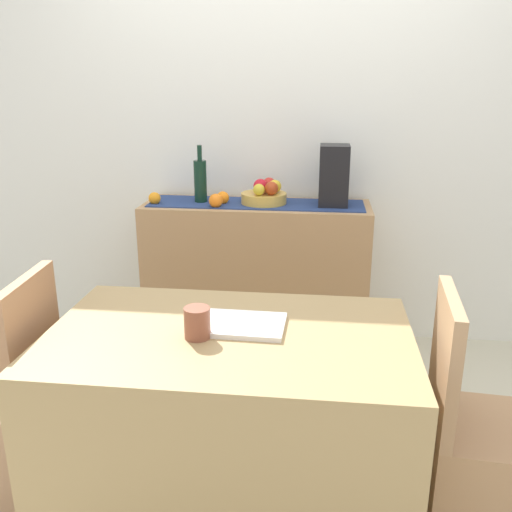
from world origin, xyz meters
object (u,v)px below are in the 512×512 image
Objects in this scene: chair_near_window at (3,434)px; coffee_maker at (334,176)px; coffee_cup at (197,323)px; dining_table at (230,427)px; fruit_bowl at (264,198)px; wine_bottle at (200,180)px; open_book at (244,325)px; sideboard_console at (256,277)px; chair_by_corner at (482,470)px.

coffee_maker is at bearing 47.94° from chair_near_window.
coffee_cup is (-0.46, -1.42, -0.26)m from coffee_maker.
chair_near_window is (-0.88, 0.00, -0.10)m from dining_table.
wine_bottle is (-0.36, 0.00, 0.09)m from fruit_bowl.
dining_table is at bearing -130.20° from open_book.
fruit_bowl reaches higher than dining_table.
open_book is at bearing -71.92° from wine_bottle.
sideboard_console is 1.37m from open_book.
dining_table is at bearing -88.89° from fruit_bowl.
coffee_cup is (-0.14, -0.10, 0.04)m from open_book.
chair_by_corner is (0.84, -0.05, -0.48)m from open_book.
open_book is 0.18m from coffee_cup.
sideboard_console is at bearing 124.65° from chair_by_corner.
fruit_bowl is at bearing 0.00° from sideboard_console.
chair_near_window is (-0.81, -1.37, -0.17)m from sideboard_console.
chair_near_window is (-1.24, -1.37, -0.78)m from coffee_maker.
fruit_bowl is at bearing 91.11° from dining_table.
sideboard_console is 1.43× the size of chair_near_window.
coffee_maker is (0.39, 0.00, 0.13)m from fruit_bowl.
chair_by_corner is at bearing -55.35° from sideboard_console.
open_book is (0.04, 0.05, 0.38)m from dining_table.
fruit_bowl is 0.41m from coffee_maker.
coffee_cup is (-0.03, -1.42, 0.35)m from sideboard_console.
chair_by_corner is at bearing -69.21° from coffee_maker.
sideboard_console is 1.38m from dining_table.
coffee_maker is at bearing 75.36° from dining_table.
coffee_maker reaches higher than fruit_bowl.
open_book is at bearing 48.39° from dining_table.
wine_bottle is at bearing 109.49° from open_book.
coffee_maker is 1.40m from open_book.
fruit_bowl is at bearing 58.14° from chair_near_window.
open_book is (0.11, -1.33, 0.31)m from sideboard_console.
sideboard_console is 1.68m from chair_by_corner.
coffee_maker is at bearing 0.00° from sideboard_console.
wine_bottle is at bearing 132.73° from chair_by_corner.
wine_bottle is 0.26× the size of dining_table.
coffee_cup is 0.12× the size of chair_by_corner.
fruit_bowl is 0.28× the size of chair_by_corner.
sideboard_console is at bearing 180.00° from coffee_maker.
fruit_bowl is (0.04, 0.00, 0.48)m from sideboard_console.
open_book reaches higher than dining_table.
sideboard_console is at bearing 180.00° from fruit_bowl.
fruit_bowl is 1.48m from dining_table.
wine_bottle reaches higher than sideboard_console.
wine_bottle reaches higher than fruit_bowl.
dining_table is 4.41× the size of open_book.
wine_bottle reaches higher than open_book.
wine_bottle is at bearing 101.61° from coffee_cup.
dining_table is at bearing -74.22° from wine_bottle.
coffee_cup is at bearing -177.21° from chair_by_corner.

